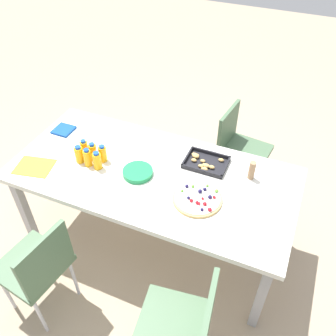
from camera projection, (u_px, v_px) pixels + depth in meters
ground_plane at (155, 237)px, 3.06m from camera, size 12.00×12.00×0.00m
party_table at (152, 179)px, 2.60m from camera, size 2.01×0.95×0.75m
chair_near_left at (38, 266)px, 2.28m from camera, size 0.45×0.45×0.83m
chair_near_right at (185, 324)px, 2.00m from camera, size 0.45×0.45×0.83m
chair_far_right at (238, 145)px, 3.18m from camera, size 0.45×0.45×0.83m
juice_bottle_0 at (79, 155)px, 2.60m from camera, size 0.06×0.06×0.14m
juice_bottle_1 at (88, 158)px, 2.57m from camera, size 0.06×0.06×0.14m
juice_bottle_2 at (97, 161)px, 2.55m from camera, size 0.06×0.06×0.14m
juice_bottle_3 at (84, 148)px, 2.65m from camera, size 0.06×0.06×0.14m
juice_bottle_4 at (93, 152)px, 2.63m from camera, size 0.06×0.06×0.14m
juice_bottle_5 at (103, 154)px, 2.61m from camera, size 0.06×0.06×0.14m
fruit_pizza at (198, 198)px, 2.35m from camera, size 0.32×0.32×0.05m
snack_tray at (205, 163)px, 2.62m from camera, size 0.30×0.23×0.04m
plate_stack at (138, 172)px, 2.53m from camera, size 0.21×0.21×0.03m
napkin_stack at (64, 130)px, 2.92m from camera, size 0.15×0.15×0.02m
cardboard_tube at (252, 170)px, 2.47m from camera, size 0.04×0.04×0.14m
paper_folder at (34, 167)px, 2.60m from camera, size 0.30×0.25×0.01m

